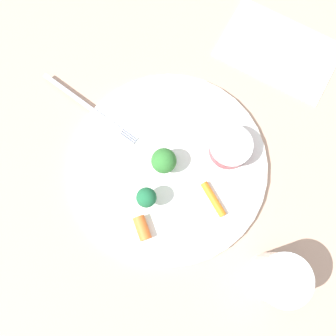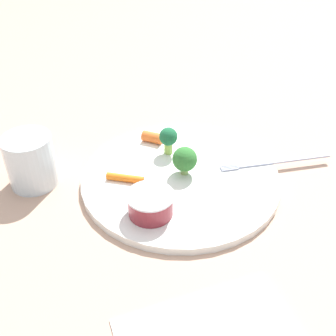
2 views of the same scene
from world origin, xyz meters
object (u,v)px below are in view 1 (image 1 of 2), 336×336
(sauce_cup, at_px, (230,147))
(drinking_glass, at_px, (278,279))
(broccoli_floret_0, at_px, (146,198))
(plate, at_px, (169,166))
(broccoli_floret_1, at_px, (164,161))
(napkin, at_px, (279,50))
(fork, at_px, (91,109))
(carrot_stick_1, at_px, (213,199))
(carrot_stick_0, at_px, (142,228))

(sauce_cup, bearing_deg, drinking_glass, 162.47)
(sauce_cup, xyz_separation_m, broccoli_floret_0, (0.01, 0.15, 0.01))
(plate, bearing_deg, broccoli_floret_1, 43.89)
(broccoli_floret_0, relative_size, napkin, 0.24)
(sauce_cup, relative_size, napkin, 0.34)
(broccoli_floret_0, bearing_deg, fork, -2.69)
(sauce_cup, relative_size, broccoli_floret_0, 1.39)
(sauce_cup, bearing_deg, napkin, -62.20)
(fork, xyz_separation_m, drinking_glass, (-0.37, -0.08, 0.03))
(plate, height_order, carrot_stick_1, carrot_stick_1)
(broccoli_floret_1, height_order, fork, broccoli_floret_1)
(plate, relative_size, fork, 1.70)
(broccoli_floret_0, xyz_separation_m, drinking_glass, (-0.20, -0.09, -0.00))
(sauce_cup, relative_size, drinking_glass, 0.80)
(napkin, bearing_deg, drinking_glass, 140.27)
(fork, bearing_deg, drinking_glass, -167.92)
(broccoli_floret_0, xyz_separation_m, fork, (0.17, -0.01, -0.03))
(broccoli_floret_1, xyz_separation_m, napkin, (0.05, -0.27, -0.04))
(broccoli_floret_0, distance_m, carrot_stick_0, 0.05)
(sauce_cup, distance_m, carrot_stick_1, 0.08)
(carrot_stick_1, bearing_deg, plate, 16.90)
(fork, bearing_deg, napkin, -105.33)
(drinking_glass, bearing_deg, fork, 12.08)
(broccoli_floret_0, height_order, napkin, broccoli_floret_0)
(plate, bearing_deg, napkin, -77.25)
(broccoli_floret_1, bearing_deg, plate, -136.11)
(sauce_cup, bearing_deg, plate, 70.22)
(carrot_stick_0, height_order, napkin, carrot_stick_0)
(broccoli_floret_1, bearing_deg, drinking_glass, -171.30)
(broccoli_floret_1, bearing_deg, fork, 17.40)
(plate, distance_m, sauce_cup, 0.10)
(carrot_stick_0, xyz_separation_m, napkin, (0.12, -0.35, -0.02))
(plate, bearing_deg, carrot_stick_1, -163.10)
(sauce_cup, height_order, drinking_glass, drinking_glass)
(carrot_stick_1, relative_size, drinking_glass, 0.70)
(sauce_cup, height_order, fork, sauce_cup)
(broccoli_floret_0, xyz_separation_m, broccoli_floret_1, (0.03, -0.05, -0.00))
(plate, relative_size, broccoli_floret_0, 6.53)
(carrot_stick_0, height_order, fork, carrot_stick_0)
(broccoli_floret_1, relative_size, carrot_stick_0, 1.30)
(sauce_cup, xyz_separation_m, carrot_stick_0, (-0.02, 0.18, -0.01))
(plate, relative_size, carrot_stick_0, 8.64)
(plate, distance_m, napkin, 0.27)
(broccoli_floret_0, height_order, fork, broccoli_floret_0)
(broccoli_floret_1, height_order, carrot_stick_1, broccoli_floret_1)
(sauce_cup, xyz_separation_m, fork, (0.18, 0.14, -0.02))
(broccoli_floret_1, height_order, napkin, broccoli_floret_1)
(sauce_cup, bearing_deg, broccoli_floret_1, 68.30)
(drinking_glass, relative_size, napkin, 0.43)
(carrot_stick_0, distance_m, drinking_glass, 0.20)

